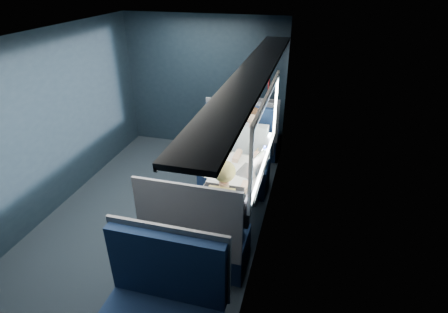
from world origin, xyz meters
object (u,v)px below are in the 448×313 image
(man, at_px, (251,150))
(cup, at_px, (264,158))
(woman, at_px, (225,209))
(seat_row_back, at_px, (163,313))
(seat_bay_far, at_px, (198,239))
(table, at_px, (234,178))
(laptop, at_px, (254,167))
(seat_row_front, at_px, (248,136))
(bottle_small, at_px, (264,155))
(seat_bay_near, at_px, (235,160))

(man, xyz_separation_m, cup, (0.23, -0.29, 0.06))
(man, bearing_deg, cup, -52.00)
(man, xyz_separation_m, woman, (0.00, -1.41, 0.01))
(seat_row_back, height_order, woman, woman)
(seat_bay_far, xyz_separation_m, woman, (0.25, 0.17, 0.31))
(table, bearing_deg, seat_row_back, -95.80)
(table, distance_m, seat_row_back, 1.82)
(woman, bearing_deg, laptop, 79.21)
(seat_bay_far, bearing_deg, cup, 69.43)
(seat_row_front, height_order, laptop, seat_row_front)
(seat_bay_far, height_order, woman, woman)
(table, bearing_deg, woman, -84.55)
(seat_row_front, xyz_separation_m, bottle_small, (0.48, -1.41, 0.43))
(seat_bay_near, bearing_deg, cup, -43.46)
(cup, bearing_deg, seat_bay_near, 136.54)
(woman, bearing_deg, seat_row_front, 95.70)
(bottle_small, bearing_deg, laptop, -104.73)
(seat_row_front, bearing_deg, laptop, -76.93)
(seat_row_front, xyz_separation_m, woman, (0.25, -2.50, 0.32))
(seat_row_front, relative_size, woman, 0.88)
(seat_bay_far, distance_m, woman, 0.43)
(table, xyz_separation_m, seat_bay_near, (-0.19, 0.87, -0.24))
(table, height_order, bottle_small, bottle_small)
(table, bearing_deg, cup, 53.65)
(seat_bay_far, distance_m, seat_row_back, 0.92)
(seat_bay_near, xyz_separation_m, laptop, (0.41, -0.79, 0.39))
(seat_row_front, bearing_deg, seat_row_back, -90.00)
(seat_bay_far, distance_m, laptop, 1.10)
(seat_row_back, distance_m, man, 2.53)
(seat_bay_near, bearing_deg, laptop, -62.61)
(laptop, bearing_deg, cup, 76.18)
(woman, xyz_separation_m, cup, (0.23, 1.11, 0.05))
(seat_row_front, relative_size, seat_row_back, 1.00)
(woman, height_order, bottle_small, woman)
(seat_row_back, bearing_deg, cup, 77.70)
(cup, bearing_deg, seat_row_front, 109.03)
(seat_bay_near, relative_size, cup, 15.65)
(seat_bay_near, distance_m, man, 0.43)
(cup, bearing_deg, table, -126.35)
(man, height_order, cup, man)
(woman, xyz_separation_m, laptop, (0.15, 0.78, 0.08))
(seat_row_front, distance_m, woman, 2.54)
(seat_bay_near, height_order, seat_row_back, seat_bay_near)
(table, relative_size, woman, 0.76)
(seat_bay_far, height_order, laptop, seat_bay_far)
(seat_bay_far, distance_m, man, 1.62)
(seat_bay_far, bearing_deg, seat_bay_near, 90.40)
(table, relative_size, seat_row_back, 0.86)
(cup, bearing_deg, laptop, -103.82)
(man, distance_m, bottle_small, 0.41)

